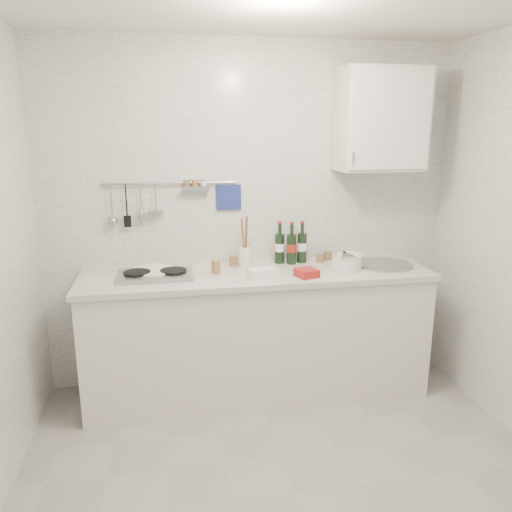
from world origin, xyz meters
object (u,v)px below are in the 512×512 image
Objects in this scene: plate_stack_hob at (153,272)px; plate_stack_sink at (348,261)px; wine_bottles at (291,243)px; utensil_crock at (245,255)px; wall_cabinet at (380,120)px.

plate_stack_hob is 1.28× the size of plate_stack_sink.
plate_stack_sink is at bearing -2.91° from plate_stack_hob.
wine_bottles is at bearing 7.76° from plate_stack_hob.
plate_stack_sink is 0.67× the size of utensil_crock.
utensil_crock is at bearing -175.04° from wine_bottles.
wall_cabinet is 1.91m from plate_stack_hob.
wine_bottles reaches higher than plate_stack_sink.
wall_cabinet is 1.02m from plate_stack_sink.
wall_cabinet is at bearing -2.42° from utensil_crock.
wine_bottles reaches higher than plate_stack_hob.
utensil_crock is (-0.35, -0.03, -0.07)m from wine_bottles.
plate_stack_hob is 1.38m from plate_stack_sink.
wall_cabinet is at bearing -6.64° from wine_bottles.
wine_bottles is 0.84× the size of utensil_crock.
utensil_crock is at bearing 177.58° from wall_cabinet.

